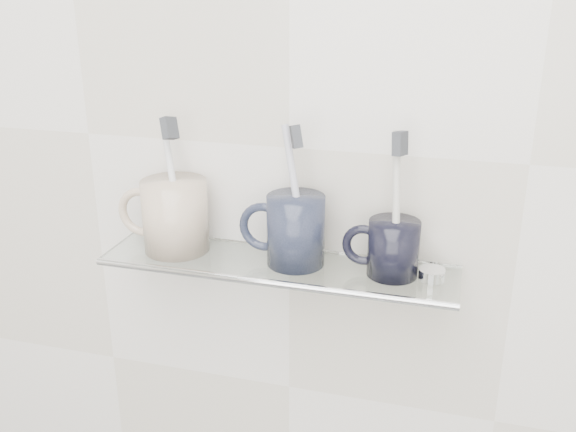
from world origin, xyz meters
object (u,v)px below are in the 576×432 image
(shelf_glass, at_px, (277,265))
(mug_right, at_px, (393,248))
(mug_left, at_px, (175,216))
(mug_center, at_px, (296,230))

(shelf_glass, relative_size, mug_right, 6.51)
(shelf_glass, height_order, mug_left, mug_left)
(shelf_glass, height_order, mug_right, mug_right)
(mug_center, xyz_separation_m, mug_right, (0.13, 0.00, -0.01))
(shelf_glass, xyz_separation_m, mug_center, (0.03, 0.00, 0.05))
(shelf_glass, bearing_deg, mug_right, 1.80)
(mug_left, relative_size, mug_center, 1.06)
(shelf_glass, xyz_separation_m, mug_left, (-0.15, 0.00, 0.06))
(mug_center, relative_size, mug_right, 1.29)
(shelf_glass, distance_m, mug_center, 0.06)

